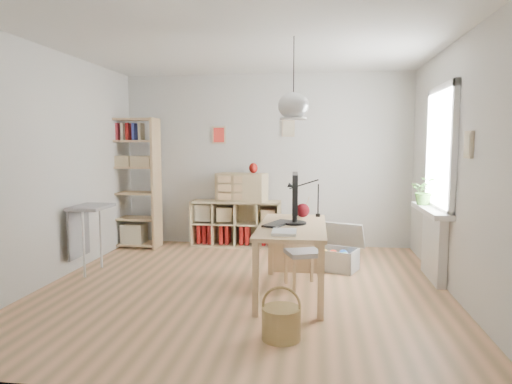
# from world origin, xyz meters

# --- Properties ---
(ground) EXTENTS (4.50, 4.50, 0.00)m
(ground) POSITION_xyz_m (0.00, 0.00, 0.00)
(ground) COLOR tan
(ground) RESTS_ON ground
(room_shell) EXTENTS (4.50, 4.50, 4.50)m
(room_shell) POSITION_xyz_m (0.55, -0.15, 2.00)
(room_shell) COLOR silver
(room_shell) RESTS_ON ground
(window_unit) EXTENTS (0.07, 1.16, 1.46)m
(window_unit) POSITION_xyz_m (2.23, 0.60, 1.55)
(window_unit) COLOR white
(window_unit) RESTS_ON ground
(radiator) EXTENTS (0.10, 0.80, 0.80)m
(radiator) POSITION_xyz_m (2.19, 0.60, 0.40)
(radiator) COLOR silver
(radiator) RESTS_ON ground
(windowsill) EXTENTS (0.22, 1.20, 0.06)m
(windowsill) POSITION_xyz_m (2.14, 0.60, 0.83)
(windowsill) COLOR white
(windowsill) RESTS_ON radiator
(desk) EXTENTS (0.70, 1.50, 0.75)m
(desk) POSITION_xyz_m (0.55, -0.15, 0.66)
(desk) COLOR tan
(desk) RESTS_ON ground
(cube_shelf) EXTENTS (1.40, 0.38, 0.72)m
(cube_shelf) POSITION_xyz_m (-0.47, 2.08, 0.30)
(cube_shelf) COLOR #CBBA86
(cube_shelf) RESTS_ON ground
(tall_bookshelf) EXTENTS (0.80, 0.38, 2.00)m
(tall_bookshelf) POSITION_xyz_m (-2.04, 1.80, 1.09)
(tall_bookshelf) COLOR tan
(tall_bookshelf) RESTS_ON ground
(side_table) EXTENTS (0.40, 0.55, 0.85)m
(side_table) POSITION_xyz_m (-2.04, 0.35, 0.67)
(side_table) COLOR #97979A
(side_table) RESTS_ON ground
(chair) EXTENTS (0.47, 0.47, 0.75)m
(chair) POSITION_xyz_m (0.65, 0.15, 0.43)
(chair) COLOR #97979A
(chair) RESTS_ON ground
(wicker_basket) EXTENTS (0.33, 0.32, 0.45)m
(wicker_basket) POSITION_xyz_m (0.52, -1.31, 0.15)
(wicker_basket) COLOR olive
(wicker_basket) RESTS_ON ground
(storage_chest) EXTENTS (0.73, 0.77, 0.57)m
(storage_chest) POSITION_xyz_m (1.07, 0.91, 0.19)
(storage_chest) COLOR silver
(storage_chest) RESTS_ON ground
(monitor) EXTENTS (0.25, 0.63, 0.55)m
(monitor) POSITION_xyz_m (0.57, -0.08, 1.06)
(monitor) COLOR black
(monitor) RESTS_ON desk
(keyboard) EXTENTS (0.32, 0.48, 0.02)m
(keyboard) POSITION_xyz_m (0.40, -0.15, 0.76)
(keyboard) COLOR black
(keyboard) RESTS_ON desk
(task_lamp) EXTENTS (0.39, 0.14, 0.41)m
(task_lamp) POSITION_xyz_m (0.63, 0.40, 1.03)
(task_lamp) COLOR black
(task_lamp) RESTS_ON desk
(yarn_ball) EXTENTS (0.16, 0.16, 0.16)m
(yarn_ball) POSITION_xyz_m (0.64, 0.39, 0.83)
(yarn_ball) COLOR #530B13
(yarn_ball) RESTS_ON desk
(paper_tray) EXTENTS (0.24, 0.30, 0.03)m
(paper_tray) POSITION_xyz_m (0.50, -0.63, 0.76)
(paper_tray) COLOR white
(paper_tray) RESTS_ON desk
(drawer_chest) EXTENTS (0.82, 0.49, 0.44)m
(drawer_chest) POSITION_xyz_m (-0.35, 2.04, 0.94)
(drawer_chest) COLOR #CBBA86
(drawer_chest) RESTS_ON cube_shelf
(red_vase) EXTENTS (0.13, 0.13, 0.16)m
(red_vase) POSITION_xyz_m (-0.17, 2.04, 1.24)
(red_vase) COLOR maroon
(red_vase) RESTS_ON drawer_chest
(potted_plant) EXTENTS (0.38, 0.36, 0.34)m
(potted_plant) POSITION_xyz_m (2.12, 0.87, 1.03)
(potted_plant) COLOR #3C6F29
(potted_plant) RESTS_ON windowsill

